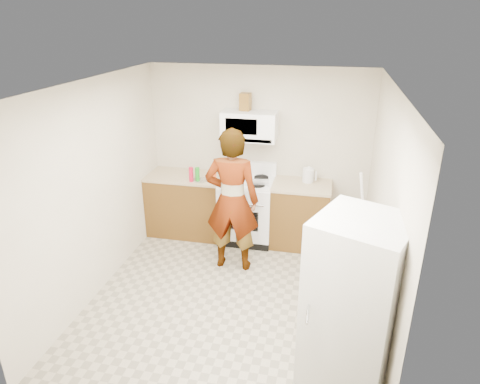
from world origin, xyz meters
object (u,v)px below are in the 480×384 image
(kettle, at_px, (308,175))
(saucepan, at_px, (235,170))
(fridge, at_px, (354,311))
(person, at_px, (232,201))
(microwave, at_px, (250,126))
(gas_range, at_px, (247,209))

(kettle, distance_m, saucepan, 1.06)
(fridge, xyz_separation_m, saucepan, (-1.64, 2.75, 0.16))
(person, distance_m, fridge, 2.32)
(microwave, bearing_deg, gas_range, -90.00)
(gas_range, xyz_separation_m, fridge, (1.43, -2.58, 0.36))
(saucepan, bearing_deg, kettle, -1.88)
(gas_range, bearing_deg, saucepan, 141.66)
(gas_range, distance_m, kettle, 1.02)
(gas_range, relative_size, fridge, 0.66)
(kettle, bearing_deg, fridge, -101.88)
(person, bearing_deg, gas_range, -94.93)
(gas_range, relative_size, saucepan, 5.55)
(gas_range, height_order, microwave, microwave)
(microwave, distance_m, fridge, 3.18)
(microwave, relative_size, saucepan, 3.73)
(person, xyz_separation_m, kettle, (0.89, 0.92, 0.08))
(person, relative_size, saucepan, 9.31)
(microwave, relative_size, kettle, 3.91)
(gas_range, bearing_deg, person, -92.93)
(gas_range, distance_m, fridge, 2.97)
(gas_range, relative_size, person, 0.60)
(microwave, xyz_separation_m, person, (-0.04, -0.91, -0.75))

